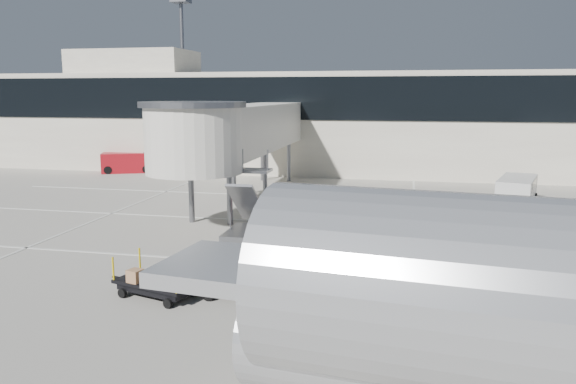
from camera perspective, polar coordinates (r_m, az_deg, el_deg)
name	(u,v)px	position (r m, az deg, el deg)	size (l,w,h in m)	color
ground	(242,280)	(19.81, -4.74, -8.88)	(140.00, 140.00, 0.00)	#B6B2A3
lane_markings	(282,220)	(28.66, -0.63, -2.87)	(40.00, 30.00, 0.02)	silver
terminal	(339,120)	(48.27, 5.17, 7.26)	(64.00, 12.11, 15.20)	beige
jet_bridge	(236,131)	(31.71, -5.33, 6.15)	(5.70, 20.40, 6.03)	silver
baggage_tug	(314,217)	(26.75, 2.69, -2.53)	(2.60, 1.80, 1.64)	maroon
suitcase_cart	(443,226)	(26.05, 15.50, -3.37)	(3.95, 2.00, 1.52)	black
box_cart_near	(245,279)	(18.09, -4.40, -8.81)	(3.83, 1.56, 1.50)	black
box_cart_far	(156,283)	(18.49, -13.25, -8.97)	(3.34, 2.03, 1.28)	black
ground_worker	(252,267)	(17.98, -3.72, -7.64)	(0.70, 0.46, 1.91)	#A8FF1A
minivan	(517,189)	(34.64, 22.25, 0.30)	(2.93, 4.71, 1.67)	silver
belt_loader	(128,163)	(47.66, -15.91, 2.89)	(4.64, 3.15, 2.10)	maroon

